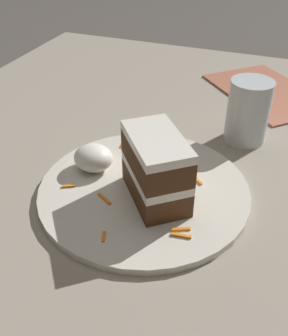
% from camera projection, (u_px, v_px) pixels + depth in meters
% --- Properties ---
extents(ground_plane, '(6.00, 6.00, 0.00)m').
position_uv_depth(ground_plane, '(141.00, 181.00, 0.63)').
color(ground_plane, '#4C4742').
rests_on(ground_plane, ground).
extents(dining_table, '(0.95, 1.16, 0.03)m').
position_uv_depth(dining_table, '(141.00, 175.00, 0.63)').
color(dining_table, gray).
rests_on(dining_table, ground).
extents(plate, '(0.30, 0.30, 0.01)m').
position_uv_depth(plate, '(144.00, 190.00, 0.57)').
color(plate, silver).
rests_on(plate, dining_table).
extents(cake_slice, '(0.12, 0.13, 0.10)m').
position_uv_depth(cake_slice, '(156.00, 168.00, 0.52)').
color(cake_slice, '#4C2D19').
rests_on(cake_slice, plate).
extents(cream_dollop, '(0.06, 0.05, 0.04)m').
position_uv_depth(cream_dollop, '(93.00, 158.00, 0.59)').
color(cream_dollop, white).
rests_on(cream_dollop, plate).
extents(orange_garnish, '(0.06, 0.06, 0.01)m').
position_uv_depth(orange_garnish, '(153.00, 150.00, 0.63)').
color(orange_garnish, orange).
rests_on(orange_garnish, plate).
extents(carrot_shreds_scatter, '(0.20, 0.22, 0.00)m').
position_uv_depth(carrot_shreds_scatter, '(139.00, 192.00, 0.55)').
color(carrot_shreds_scatter, orange).
rests_on(carrot_shreds_scatter, plate).
extents(drinking_glass, '(0.07, 0.07, 0.11)m').
position_uv_depth(drinking_glass, '(247.00, 116.00, 0.66)').
color(drinking_glass, silver).
rests_on(drinking_glass, dining_table).
extents(menu_card, '(0.30, 0.31, 0.00)m').
position_uv_depth(menu_card, '(267.00, 92.00, 0.84)').
color(menu_card, '#B2664C').
rests_on(menu_card, dining_table).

